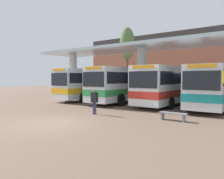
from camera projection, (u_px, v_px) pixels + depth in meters
The scene contains 10 objects.
ground_plane at pixel (53, 123), 11.87m from camera, with size 100.00×100.00×0.00m, color #755B4C.
townhouse_backdrop at pixel (195, 56), 32.48m from camera, with size 40.00×0.58×9.74m.
station_canopy at pixel (142, 55), 19.51m from camera, with size 22.67×5.05×5.32m.
transit_bus_left_bay at pixel (96, 83), 24.80m from camera, with size 3.12×10.52×3.38m.
transit_bus_center_bay at pixel (130, 83), 22.76m from camera, with size 2.85×11.99×3.42m.
transit_bus_right_bay at pixel (174, 84), 20.88m from camera, with size 2.80×12.31×3.41m.
transit_bus_far_right_bay at pixel (215, 85), 17.97m from camera, with size 3.05×11.01×3.34m.
waiting_bench_near_pillar at pixel (173, 115), 12.55m from camera, with size 1.58×0.44×0.46m.
pedestrian_waiting at pixel (94, 99), 14.66m from camera, with size 0.62×0.29×1.68m.
poplar_tree_behind_right at pixel (127, 45), 31.37m from camera, with size 2.12×2.12×9.73m.
Camera 1 is at (9.63, -7.48, 2.47)m, focal length 35.00 mm.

